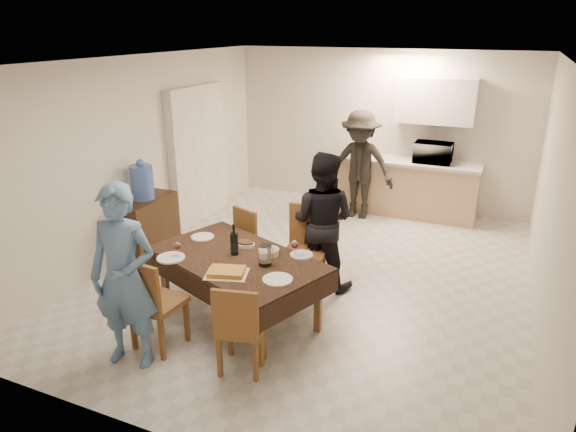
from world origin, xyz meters
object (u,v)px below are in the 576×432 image
at_px(dining_table, 237,260).
at_px(person_far, 322,221).
at_px(console, 147,227).
at_px(microwave, 433,153).
at_px(water_jug, 142,182).
at_px(person_near, 124,278).
at_px(water_pitcher, 265,255).
at_px(wine_bottle, 234,239).
at_px(person_kitchen, 359,165).
at_px(savoury_tart, 227,272).

relative_size(dining_table, person_far, 1.27).
xyz_separation_m(console, microwave, (3.24, 3.03, 0.66)).
bearing_deg(console, water_jug, 90.00).
bearing_deg(person_near, microwave, 58.03).
height_order(water_pitcher, person_near, person_near).
bearing_deg(dining_table, person_near, -96.16).
height_order(console, wine_bottle, wine_bottle).
relative_size(water_jug, person_kitchen, 0.26).
height_order(console, microwave, microwave).
xyz_separation_m(microwave, person_near, (-1.91, -4.99, -0.21)).
bearing_deg(savoury_tart, console, 146.85).
xyz_separation_m(water_jug, microwave, (3.24, 3.03, 0.03)).
xyz_separation_m(person_near, person_kitchen, (0.86, 4.54, 0.00)).
relative_size(person_near, person_kitchen, 1.00).
xyz_separation_m(wine_bottle, water_pitcher, (0.40, -0.10, -0.06)).
height_order(dining_table, person_far, person_far).
relative_size(wine_bottle, person_far, 0.20).
xyz_separation_m(savoury_tart, person_near, (-0.65, -0.67, 0.12)).
xyz_separation_m(dining_table, microwave, (1.36, 3.94, 0.39)).
bearing_deg(microwave, person_kitchen, 23.09).
bearing_deg(water_pitcher, console, 156.66).
relative_size(microwave, person_kitchen, 0.33).
bearing_deg(person_near, savoury_tart, 34.86).
xyz_separation_m(water_jug, person_kitchen, (2.18, 2.58, -0.17)).
bearing_deg(dining_table, water_jug, 175.60).
relative_size(wine_bottle, person_kitchen, 0.19).
bearing_deg(person_far, savoury_tart, 70.13).
bearing_deg(console, person_far, 3.31).
distance_m(dining_table, water_pitcher, 0.38).
xyz_separation_m(person_far, person_kitchen, (-0.24, 2.44, 0.04)).
relative_size(water_pitcher, savoury_tart, 0.52).
distance_m(console, person_far, 2.46).
distance_m(water_pitcher, savoury_tart, 0.42).
bearing_deg(person_kitchen, water_jug, -130.18).
relative_size(person_near, person_far, 1.05).
bearing_deg(microwave, person_near, 69.05).
bearing_deg(water_pitcher, savoury_tart, -127.15).
height_order(water_jug, savoury_tart, water_jug).
xyz_separation_m(savoury_tart, person_kitchen, (0.21, 3.87, 0.13)).
height_order(water_pitcher, savoury_tart, water_pitcher).
height_order(dining_table, water_pitcher, water_pitcher).
relative_size(dining_table, person_near, 1.21).
distance_m(wine_bottle, person_far, 1.17).
distance_m(dining_table, console, 2.10).
relative_size(console, water_jug, 1.98).
height_order(water_jug, person_kitchen, person_kitchen).
bearing_deg(person_kitchen, console, -130.18).
bearing_deg(person_far, water_jug, 0.90).
height_order(water_pitcher, person_kitchen, person_kitchen).
bearing_deg(water_jug, person_kitchen, 49.82).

